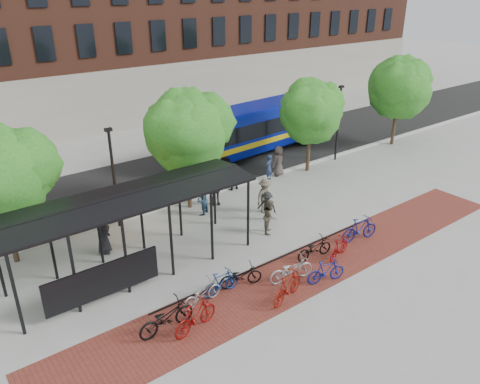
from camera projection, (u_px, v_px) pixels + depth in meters
ground at (271, 213)px, 24.98m from camera, size 160.00×160.00×0.00m
asphalt_street at (191, 170)px, 30.78m from camera, size 160.00×8.00×0.01m
curb at (227, 188)px, 27.85m from camera, size 160.00×0.25×0.12m
brick_strip at (311, 268)px, 20.24m from camera, size 24.00×3.00×0.01m
bike_rack_rail at (275, 269)px, 20.18m from camera, size 12.00×0.05×0.95m
bus_shelter at (128, 207)px, 18.90m from camera, size 10.60×3.07×3.60m
tree_b at (187, 128)px, 23.97m from camera, size 5.15×4.20×6.47m
tree_c at (311, 109)px, 29.10m from camera, size 4.66×3.80×5.92m
tree_d at (400, 85)px, 33.90m from camera, size 5.39×4.40×6.55m
lamp_post_left at (114, 176)px, 22.59m from camera, size 0.35×0.20×5.12m
lamp_post_right at (338, 121)px, 31.42m from camera, size 0.35×0.20×5.12m
bus at (255, 126)px, 33.04m from camera, size 12.90×3.82×3.43m
bike_0 at (166, 318)px, 16.38m from camera, size 2.18×0.82×1.13m
bike_1 at (195, 316)px, 16.41m from camera, size 2.01×0.90×1.17m
bike_2 at (202, 294)px, 17.80m from camera, size 1.82×0.79×0.93m
bike_3 at (221, 283)px, 18.37m from camera, size 1.72×0.49×1.03m
bike_4 at (241, 276)px, 18.85m from camera, size 1.90×1.13×0.94m
bike_5 at (287, 287)px, 17.99m from camera, size 2.04×1.07×1.18m
bike_6 at (291, 269)px, 19.19m from camera, size 2.11×1.08×1.06m
bike_7 at (326, 271)px, 19.08m from camera, size 1.78×0.94×1.03m
bike_8 at (314, 248)px, 20.77m from camera, size 1.91×0.83×0.97m
bike_9 at (339, 248)px, 20.83m from camera, size 1.68×0.84×0.97m
bike_11 at (360, 229)px, 22.18m from camera, size 2.06×0.96×1.19m
pedestrian_0 at (103, 234)px, 21.02m from camera, size 1.06×1.12×1.93m
pedestrian_2 at (202, 200)px, 24.57m from camera, size 1.01×0.95×1.67m
pedestrian_3 at (265, 196)px, 24.76m from camera, size 1.35×0.94×1.91m
pedestrian_4 at (215, 189)px, 25.59m from camera, size 1.19×0.77×1.88m
pedestrian_5 at (234, 176)px, 27.57m from camera, size 1.54×0.54×1.64m
pedestrian_6 at (279, 161)px, 29.49m from camera, size 1.06×0.82×1.94m
pedestrian_7 at (269, 168)px, 28.82m from camera, size 0.72×0.60×1.68m
pedestrian_8 at (270, 216)px, 22.78m from camera, size 1.06×1.06×1.74m
pedestrian_9 at (267, 206)px, 23.99m from camera, size 0.97×1.18×1.59m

